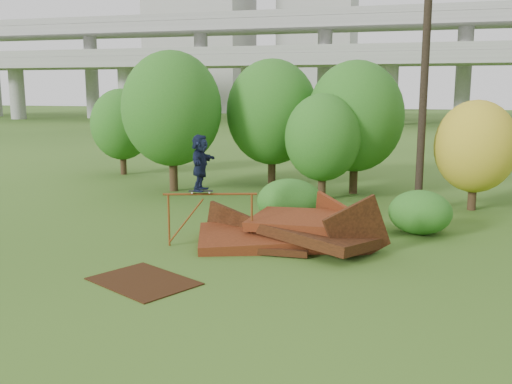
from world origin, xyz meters
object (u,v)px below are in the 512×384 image
(scrap_pile, at_px, (288,233))
(flat_plate, at_px, (144,281))
(skater, at_px, (200,163))
(utility_pole, at_px, (424,82))

(scrap_pile, bearing_deg, flat_plate, -122.55)
(scrap_pile, height_order, flat_plate, scrap_pile)
(skater, xyz_separation_m, utility_pole, (6.02, 6.54, 2.30))
(scrap_pile, xyz_separation_m, utility_pole, (3.62, 5.86, 4.36))
(scrap_pile, xyz_separation_m, skater, (-2.40, -0.68, 2.06))
(scrap_pile, relative_size, flat_plate, 2.42)
(flat_plate, height_order, utility_pole, utility_pole)
(skater, distance_m, flat_plate, 4.12)
(skater, height_order, flat_plate, skater)
(skater, xyz_separation_m, flat_plate, (-0.17, -3.35, -2.40))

